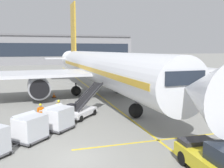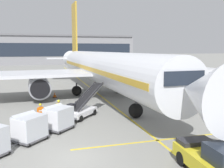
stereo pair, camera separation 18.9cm
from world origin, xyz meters
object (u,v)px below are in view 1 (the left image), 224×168
baggage_cart_second (30,127)px  ground_crew_marshaller (62,117)px  belt_loader (82,108)px  baggage_cart_lead (59,117)px  ground_crew_by_carts (41,112)px  pushback_tug (216,160)px  parked_airplane (100,68)px  safety_cone_engine_keepout (54,95)px  ground_crew_by_loader (59,108)px

baggage_cart_second → ground_crew_marshaller: bearing=40.4°
belt_loader → baggage_cart_lead: belt_loader is taller
baggage_cart_lead → ground_crew_marshaller: size_ratio=1.46×
belt_loader → ground_crew_by_carts: (-3.64, -1.25, 0.15)m
pushback_tug → ground_crew_marshaller: size_ratio=2.57×
belt_loader → pushback_tug: bearing=-70.3°
parked_airplane → belt_loader: bearing=-112.8°
parked_airplane → safety_cone_engine_keepout: (-6.00, 0.37, -3.38)m
pushback_tug → safety_cone_engine_keepout: 23.39m
parked_airplane → ground_crew_marshaller: size_ratio=26.34×
ground_crew_by_loader → ground_crew_by_carts: bearing=-145.9°
belt_loader → ground_crew_by_loader: size_ratio=2.78×
pushback_tug → safety_cone_engine_keepout: pushback_tug is taller
baggage_cart_second → ground_crew_by_carts: baggage_cart_second is taller
ground_crew_by_carts → safety_cone_engine_keepout: 11.42m
baggage_cart_second → pushback_tug: 11.51m
belt_loader → ground_crew_marshaller: belt_loader is taller
ground_crew_by_loader → safety_cone_engine_keepout: (0.15, 10.23, -0.68)m
ground_crew_marshaller → baggage_cart_second: bearing=-139.6°
parked_airplane → belt_loader: 10.86m
ground_crew_marshaller → safety_cone_engine_keepout: 13.21m
baggage_cart_lead → ground_crew_by_loader: (0.26, 3.04, -0.00)m
ground_crew_by_carts → safety_cone_engine_keepout: ground_crew_by_carts is taller
baggage_cart_second → ground_crew_marshaller: baggage_cart_second is taller
parked_airplane → ground_crew_marshaller: bearing=-115.6°
pushback_tug → ground_crew_by_carts: pushback_tug is taller
baggage_cart_second → safety_cone_engine_keepout: baggage_cart_second is taller
belt_loader → baggage_cart_second: bearing=-130.6°
parked_airplane → pushback_tug: size_ratio=10.26×
baggage_cart_second → pushback_tug: (8.84, -7.37, -0.17)m
parked_airplane → baggage_cart_lead: size_ratio=18.04×
pushback_tug → baggage_cart_lead: bearing=126.5°
baggage_cart_second → ground_crew_by_carts: (0.73, 3.85, -0.00)m
baggage_cart_lead → ground_crew_by_loader: 3.05m
ground_crew_marshaller → parked_airplane: bearing=64.4°
safety_cone_engine_keepout → ground_crew_marshaller: bearing=-90.7°
ground_crew_by_loader → ground_crew_by_carts: size_ratio=1.00×
ground_crew_by_loader → ground_crew_by_carts: 1.87m
parked_airplane → ground_crew_marshaller: (-6.16, -12.82, -2.71)m
ground_crew_marshaller → safety_cone_engine_keepout: bearing=89.3°
ground_crew_by_loader → ground_crew_marshaller: 2.96m
ground_crew_marshaller → safety_cone_engine_keepout: size_ratio=2.65×
pushback_tug → baggage_cart_second: bearing=140.2°
baggage_cart_lead → baggage_cart_second: bearing=-137.5°
baggage_cart_lead → ground_crew_marshaller: (0.25, 0.08, -0.00)m
baggage_cart_lead → ground_crew_by_loader: size_ratio=1.46×
ground_crew_by_loader → baggage_cart_lead: bearing=-94.8°
baggage_cart_lead → ground_crew_by_carts: 2.38m
parked_airplane → ground_crew_by_carts: parked_airplane is taller
belt_loader → ground_crew_marshaller: bearing=-123.5°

